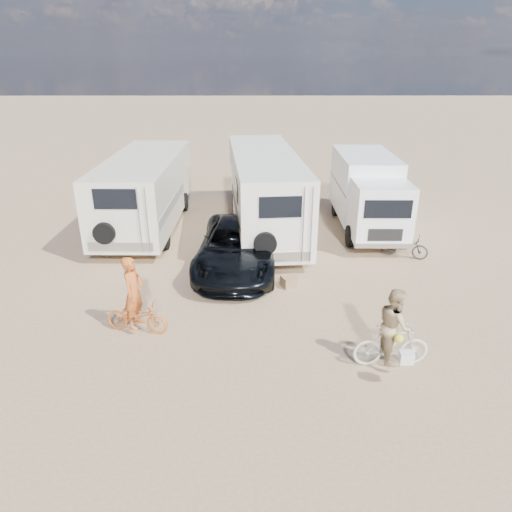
{
  "coord_description": "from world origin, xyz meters",
  "views": [
    {
      "loc": [
        -0.59,
        -10.99,
        6.51
      ],
      "look_at": [
        -0.55,
        1.04,
        1.3
      ],
      "focal_mm": 33.12,
      "sensor_mm": 36.0,
      "label": 1
    }
  ],
  "objects_px": {
    "dark_suv": "(237,247)",
    "crate": "(289,282)",
    "bike_man": "(136,317)",
    "box_truck": "(368,195)",
    "bike_parked": "(405,246)",
    "rider_man": "(134,299)",
    "bike_woman": "(391,345)",
    "rider_woman": "(393,332)",
    "rv_left": "(145,194)",
    "cooler": "(222,253)",
    "rv_main": "(265,194)"
  },
  "relations": [
    {
      "from": "cooler",
      "to": "rider_woman",
      "type": "bearing_deg",
      "value": -43.15
    },
    {
      "from": "box_truck",
      "to": "crate",
      "type": "bearing_deg",
      "value": -123.55
    },
    {
      "from": "rider_man",
      "to": "rider_woman",
      "type": "height_order",
      "value": "rider_man"
    },
    {
      "from": "box_truck",
      "to": "rider_man",
      "type": "height_order",
      "value": "box_truck"
    },
    {
      "from": "bike_woman",
      "to": "rider_woman",
      "type": "bearing_deg",
      "value": -0.0
    },
    {
      "from": "dark_suv",
      "to": "bike_man",
      "type": "distance_m",
      "value": 4.55
    },
    {
      "from": "rider_woman",
      "to": "crate",
      "type": "relative_size",
      "value": 4.24
    },
    {
      "from": "bike_woman",
      "to": "dark_suv",
      "type": "bearing_deg",
      "value": 31.4
    },
    {
      "from": "rv_main",
      "to": "crate",
      "type": "height_order",
      "value": "rv_main"
    },
    {
      "from": "box_truck",
      "to": "dark_suv",
      "type": "bearing_deg",
      "value": -143.47
    },
    {
      "from": "bike_man",
      "to": "crate",
      "type": "height_order",
      "value": "bike_man"
    },
    {
      "from": "rv_left",
      "to": "crate",
      "type": "bearing_deg",
      "value": -43.5
    },
    {
      "from": "bike_woman",
      "to": "crate",
      "type": "height_order",
      "value": "bike_woman"
    },
    {
      "from": "cooler",
      "to": "crate",
      "type": "xyz_separation_m",
      "value": [
        2.15,
        -2.13,
        -0.04
      ]
    },
    {
      "from": "rv_left",
      "to": "bike_woman",
      "type": "distance_m",
      "value": 11.72
    },
    {
      "from": "rv_main",
      "to": "dark_suv",
      "type": "xyz_separation_m",
      "value": [
        -0.95,
        -3.46,
        -0.78
      ]
    },
    {
      "from": "rider_man",
      "to": "bike_parked",
      "type": "xyz_separation_m",
      "value": [
        8.1,
        4.69,
        -0.52
      ]
    },
    {
      "from": "rider_man",
      "to": "crate",
      "type": "bearing_deg",
      "value": -45.79
    },
    {
      "from": "box_truck",
      "to": "rider_woman",
      "type": "distance_m",
      "value": 8.97
    },
    {
      "from": "box_truck",
      "to": "bike_man",
      "type": "relative_size",
      "value": 3.69
    },
    {
      "from": "rv_main",
      "to": "rider_woman",
      "type": "distance_m",
      "value": 9.13
    },
    {
      "from": "dark_suv",
      "to": "crate",
      "type": "distance_m",
      "value": 2.18
    },
    {
      "from": "rv_left",
      "to": "rider_woman",
      "type": "distance_m",
      "value": 11.7
    },
    {
      "from": "rv_left",
      "to": "cooler",
      "type": "xyz_separation_m",
      "value": [
        3.17,
        -3.1,
        -1.21
      ]
    },
    {
      "from": "bike_woman",
      "to": "bike_man",
      "type": "bearing_deg",
      "value": 73.85
    },
    {
      "from": "box_truck",
      "to": "cooler",
      "type": "relative_size",
      "value": 11.65
    },
    {
      "from": "cooler",
      "to": "crate",
      "type": "height_order",
      "value": "cooler"
    },
    {
      "from": "rv_left",
      "to": "rider_woman",
      "type": "xyz_separation_m",
      "value": [
        7.32,
        -9.11,
        -0.55
      ]
    },
    {
      "from": "bike_woman",
      "to": "cooler",
      "type": "relative_size",
      "value": 3.38
    },
    {
      "from": "dark_suv",
      "to": "crate",
      "type": "bearing_deg",
      "value": -37.76
    },
    {
      "from": "rider_woman",
      "to": "bike_parked",
      "type": "height_order",
      "value": "rider_woman"
    },
    {
      "from": "bike_parked",
      "to": "dark_suv",
      "type": "bearing_deg",
      "value": 122.15
    },
    {
      "from": "rider_man",
      "to": "cooler",
      "type": "relative_size",
      "value": 3.68
    },
    {
      "from": "crate",
      "to": "bike_woman",
      "type": "bearing_deg",
      "value": -62.66
    },
    {
      "from": "bike_woman",
      "to": "rider_woman",
      "type": "xyz_separation_m",
      "value": [
        0.0,
        0.0,
        0.35
      ]
    },
    {
      "from": "bike_man",
      "to": "box_truck",
      "type": "bearing_deg",
      "value": -32.28
    },
    {
      "from": "bike_woman",
      "to": "bike_parked",
      "type": "relative_size",
      "value": 1.09
    },
    {
      "from": "bike_parked",
      "to": "crate",
      "type": "xyz_separation_m",
      "value": [
        -4.11,
        -2.21,
        -0.25
      ]
    },
    {
      "from": "rv_left",
      "to": "box_truck",
      "type": "relative_size",
      "value": 1.26
    },
    {
      "from": "box_truck",
      "to": "bike_man",
      "type": "bearing_deg",
      "value": -134.1
    },
    {
      "from": "bike_parked",
      "to": "rv_main",
      "type": "bearing_deg",
      "value": 84.87
    },
    {
      "from": "bike_man",
      "to": "rv_left",
      "type": "bearing_deg",
      "value": 22.15
    },
    {
      "from": "rider_man",
      "to": "bike_parked",
      "type": "height_order",
      "value": "rider_man"
    },
    {
      "from": "bike_parked",
      "to": "crate",
      "type": "relative_size",
      "value": 3.84
    },
    {
      "from": "rider_man",
      "to": "bike_man",
      "type": "bearing_deg",
      "value": 0.0
    },
    {
      "from": "bike_man",
      "to": "bike_parked",
      "type": "relative_size",
      "value": 1.02
    },
    {
      "from": "dark_suv",
      "to": "bike_man",
      "type": "height_order",
      "value": "dark_suv"
    },
    {
      "from": "bike_man",
      "to": "rider_woman",
      "type": "height_order",
      "value": "rider_woman"
    },
    {
      "from": "box_truck",
      "to": "rider_man",
      "type": "xyz_separation_m",
      "value": [
        -7.36,
        -7.44,
        -0.48
      ]
    },
    {
      "from": "dark_suv",
      "to": "bike_man",
      "type": "bearing_deg",
      "value": -118.87
    }
  ]
}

